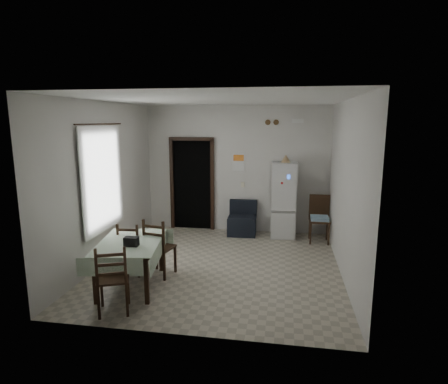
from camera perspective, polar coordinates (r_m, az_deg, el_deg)
ground at (r=6.84m, az=-0.70°, el=-11.13°), size 4.50×4.50×0.00m
ceiling at (r=6.35m, az=-0.76°, el=13.91°), size 4.20×4.50×0.02m
wall_back at (r=8.64m, az=1.91°, el=3.46°), size 4.20×0.02×2.90m
wall_front at (r=4.30m, az=-6.05°, el=-4.20°), size 4.20×0.02×2.90m
wall_left at (r=7.11m, az=-17.63°, el=1.36°), size 0.02×4.50×2.90m
wall_right at (r=6.42m, az=18.06°, el=0.34°), size 0.02×4.50×2.90m
doorway at (r=9.09m, az=-4.51°, el=1.32°), size 1.06×0.52×2.22m
window_recess at (r=6.95m, az=-18.78°, el=1.91°), size 0.10×1.20×1.60m
curtain at (r=6.90m, az=-17.98°, el=1.89°), size 0.02×1.45×1.85m
curtain_rod at (r=6.82m, az=-18.37°, el=9.80°), size 0.02×1.60×0.02m
calendar at (r=8.60m, az=2.24°, el=4.57°), size 0.28×0.02×0.40m
calendar_image at (r=8.59m, az=2.24°, el=5.23°), size 0.24×0.01×0.14m
light_switch at (r=8.66m, az=2.87°, el=1.13°), size 0.08×0.02×0.12m
vent_left at (r=8.49m, az=6.71°, el=10.51°), size 0.12×0.03×0.12m
vent_right at (r=8.48m, az=7.94°, el=10.48°), size 0.12×0.03×0.12m
emergency_light at (r=8.46m, az=11.18°, el=10.58°), size 0.25×0.07×0.09m
fridge at (r=8.35m, az=9.08°, el=-1.22°), size 0.56×0.56×1.67m
tan_cone at (r=8.24m, az=9.40°, el=5.07°), size 0.22×0.22×0.17m
navy_seat at (r=8.51m, az=2.77°, el=-4.00°), size 0.65×0.63×0.76m
corner_chair at (r=8.20m, az=14.35°, el=-4.06°), size 0.43×0.43×1.00m
dining_table at (r=6.12m, az=-13.96°, el=-10.56°), size 1.13×1.52×0.72m
black_bag at (r=5.77m, az=-13.94°, el=-7.33°), size 0.21×0.13×0.14m
dining_chair_far_left at (r=6.56m, az=-13.87°, el=-8.23°), size 0.40×0.40×0.90m
dining_chair_far_right at (r=6.38m, az=-9.75°, el=-8.20°), size 0.50×0.50×0.99m
dining_chair_near_head at (r=5.36m, az=-16.56°, el=-12.42°), size 0.54×0.54×0.97m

